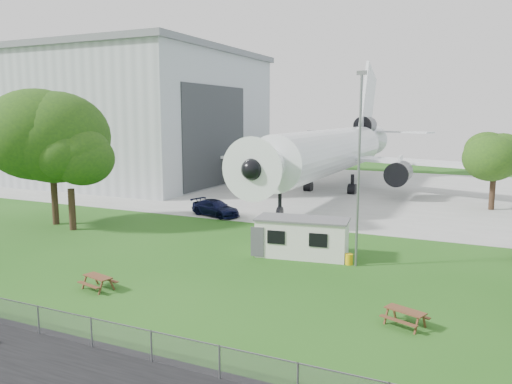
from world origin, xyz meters
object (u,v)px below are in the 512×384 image
at_px(airliner, 333,149).
at_px(picnic_east, 405,326).
at_px(hangar, 105,116).
at_px(picnic_west, 98,289).
at_px(site_cabin, 302,237).

distance_m(airliner, picnic_east, 40.75).
xyz_separation_m(hangar, airliner, (35.97, -0.14, -4.14)).
bearing_deg(picnic_west, picnic_east, 20.78).
bearing_deg(picnic_east, picnic_west, -151.80).
xyz_separation_m(site_cabin, picnic_west, (-7.99, -10.92, -1.31)).
xyz_separation_m(hangar, site_cabin, (42.31, -29.09, -8.09)).
height_order(picnic_west, picnic_east, same).
bearing_deg(picnic_west, hangar, 143.90).
height_order(site_cabin, picnic_east, site_cabin).
bearing_deg(airliner, site_cabin, -77.65).
relative_size(hangar, airliner, 0.90).
xyz_separation_m(hangar, picnic_west, (34.32, -40.01, -9.41)).
bearing_deg(picnic_east, site_cabin, 153.17).
bearing_deg(site_cabin, picnic_east, -47.52).
height_order(hangar, airliner, hangar).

